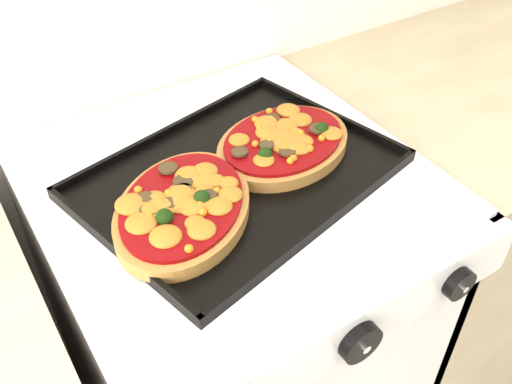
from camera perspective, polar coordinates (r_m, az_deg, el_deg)
stove at (r=1.25m, az=-2.08°, el=-14.65°), size 0.60×0.60×0.91m
control_panel at (r=0.78m, az=9.47°, el=-13.58°), size 0.60×0.02×0.09m
knob_center at (r=0.77m, az=10.39°, el=-14.60°), size 0.06×0.02×0.06m
knob_right at (r=0.87m, az=19.63°, el=-8.65°), size 0.05×0.02×0.05m
baking_tray at (r=0.89m, az=-1.73°, el=1.86°), size 0.53×0.44×0.02m
pizza_left at (r=0.81m, az=-7.35°, el=-1.48°), size 0.31×0.31×0.04m
pizza_right at (r=0.93m, az=2.74°, el=4.98°), size 0.28×0.23×0.04m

